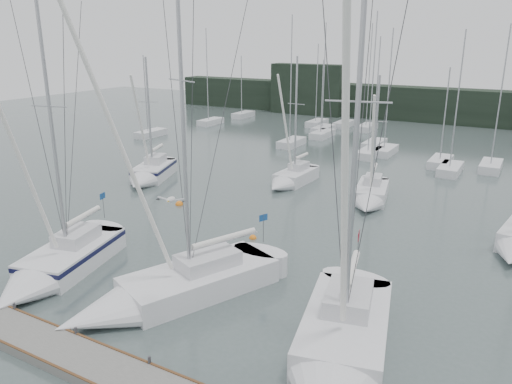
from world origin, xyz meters
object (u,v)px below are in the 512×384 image
(sailboat_mid_b, at_px, (289,180))
(buoy_c, at_px, (179,205))
(sailboat_mid_a, at_px, (149,174))
(sailboat_near_right, at_px, (338,357))
(sailboat_near_left, at_px, (53,269))
(sailboat_near_center, at_px, (156,295))
(sailboat_mid_c, at_px, (370,197))
(buoy_a, at_px, (253,238))

(sailboat_mid_b, bearing_deg, buoy_c, -117.23)
(sailboat_mid_a, distance_m, sailboat_mid_b, 12.41)
(sailboat_near_right, bearing_deg, buoy_c, 131.45)
(sailboat_near_left, relative_size, sailboat_mid_a, 1.32)
(buoy_c, bearing_deg, sailboat_near_right, -36.05)
(sailboat_mid_a, bearing_deg, sailboat_near_center, -67.96)
(sailboat_near_left, xyz_separation_m, sailboat_near_right, (15.81, 0.18, 0.03))
(sailboat_near_right, bearing_deg, sailboat_mid_b, 107.66)
(sailboat_mid_a, height_order, sailboat_mid_c, sailboat_mid_a)
(sailboat_near_center, bearing_deg, sailboat_mid_c, 101.50)
(sailboat_mid_c, bearing_deg, sailboat_near_left, -128.86)
(sailboat_near_left, xyz_separation_m, sailboat_mid_c, (10.76, 20.40, -0.07))
(sailboat_mid_a, xyz_separation_m, buoy_c, (6.32, -3.84, -0.62))
(sailboat_mid_b, bearing_deg, buoy_a, -72.27)
(sailboat_near_center, relative_size, sailboat_mid_a, 1.55)
(sailboat_near_left, distance_m, sailboat_near_right, 15.81)
(buoy_c, bearing_deg, sailboat_near_left, -82.05)
(sailboat_mid_a, xyz_separation_m, sailboat_mid_b, (11.39, 4.93, -0.10))
(sailboat_mid_b, height_order, buoy_a, sailboat_mid_b)
(sailboat_mid_a, height_order, buoy_c, sailboat_mid_a)
(sailboat_mid_b, relative_size, sailboat_mid_c, 1.11)
(buoy_a, relative_size, buoy_c, 0.77)
(sailboat_mid_c, bearing_deg, buoy_a, -123.96)
(sailboat_mid_a, bearing_deg, sailboat_mid_c, -9.27)
(sailboat_near_center, relative_size, sailboat_mid_c, 1.73)
(sailboat_near_left, bearing_deg, sailboat_mid_b, 67.85)
(sailboat_near_center, distance_m, buoy_c, 14.97)
(sailboat_near_center, xyz_separation_m, sailboat_mid_c, (4.27, 19.83, -0.04))
(sailboat_near_right, bearing_deg, sailboat_mid_a, 132.65)
(sailboat_mid_c, relative_size, buoy_c, 16.83)
(sailboat_near_left, xyz_separation_m, buoy_a, (6.38, 10.03, -0.61))
(sailboat_near_left, height_order, sailboat_mid_c, sailboat_near_left)
(sailboat_near_left, distance_m, sailboat_near_center, 6.52)
(sailboat_mid_c, bearing_deg, sailboat_near_right, -87.04)
(sailboat_mid_a, height_order, sailboat_mid_b, sailboat_mid_b)
(sailboat_mid_a, distance_m, buoy_c, 7.42)
(sailboat_near_right, height_order, sailboat_mid_c, sailboat_near_right)
(sailboat_mid_c, distance_m, buoy_a, 11.27)
(buoy_c, bearing_deg, sailboat_mid_b, 59.94)
(sailboat_near_center, height_order, buoy_c, sailboat_near_center)
(sailboat_near_right, relative_size, sailboat_mid_b, 1.49)
(buoy_a, bearing_deg, sailboat_mid_c, 67.09)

